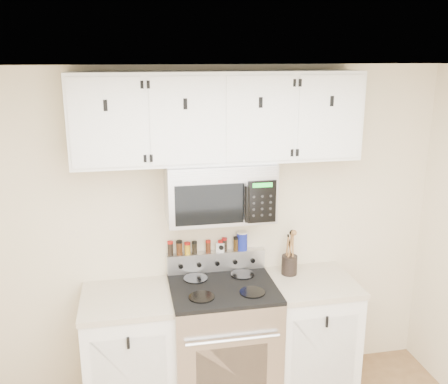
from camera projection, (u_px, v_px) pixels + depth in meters
name	position (u px, v px, depth m)	size (l,w,h in m)	color
back_wall	(215.00, 232.00, 3.83)	(3.50, 0.01, 2.50)	beige
ceiling	(296.00, 75.00, 1.85)	(3.50, 3.50, 0.01)	white
range	(223.00, 342.00, 3.74)	(0.76, 0.65, 1.10)	#B7B7BA
base_cabinet_left	(130.00, 354.00, 3.64)	(0.64, 0.62, 0.92)	white
base_cabinet_right	(309.00, 334.00, 3.89)	(0.64, 0.62, 0.92)	white
microwave	(220.00, 191.00, 3.55)	(0.76, 0.44, 0.42)	#9E9EA3
upper_cabinets	(219.00, 117.00, 3.43)	(2.00, 0.35, 0.62)	white
utensil_crock	(289.00, 263.00, 3.85)	(0.12, 0.12, 0.35)	black
kitchen_timer	(221.00, 247.00, 3.84)	(0.06, 0.05, 0.07)	silver
salt_canister	(242.00, 241.00, 3.86)	(0.08, 0.08, 0.15)	#162398
spice_jar_0	(170.00, 248.00, 3.76)	(0.04, 0.04, 0.11)	black
spice_jar_1	(179.00, 248.00, 3.77)	(0.05, 0.05, 0.11)	#432310
spice_jar_2	(187.00, 248.00, 3.79)	(0.05, 0.05, 0.09)	#C39117
spice_jar_3	(195.00, 247.00, 3.80)	(0.04, 0.04, 0.10)	black
spice_jar_4	(208.00, 246.00, 3.81)	(0.04, 0.04, 0.10)	#452110
spice_jar_5	(220.00, 246.00, 3.83)	(0.04, 0.04, 0.09)	gold
spice_jar_6	(224.00, 244.00, 3.84)	(0.04, 0.04, 0.11)	black
spice_jar_7	(236.00, 244.00, 3.85)	(0.04, 0.04, 0.11)	#3E280F
spice_jar_8	(243.00, 244.00, 3.86)	(0.04, 0.04, 0.10)	yellow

